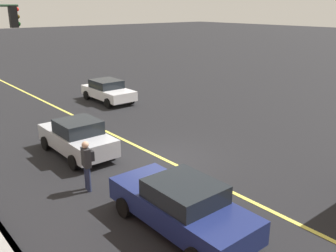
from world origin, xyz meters
The scene contains 6 objects.
ground centered at (0.00, 0.00, 0.00)m, with size 200.00×200.00×0.00m, color black.
lane_stripe_center centered at (0.00, 0.00, 0.01)m, with size 80.00×0.16×0.01m, color #D8CC4C.
car_navy centered at (-4.20, 2.73, 0.75)m, with size 4.61×1.97×1.47m.
car_white centered at (9.76, -3.28, 0.72)m, with size 4.14×1.94×1.40m.
car_silver centered at (2.66, 2.43, 0.76)m, with size 4.08×1.89×1.53m.
pedestrian_with_backpack centered at (-0.49, 3.63, 1.04)m, with size 0.45×0.41×1.77m.
Camera 1 is at (-10.90, 8.76, 5.97)m, focal length 39.47 mm.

